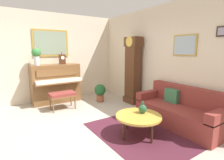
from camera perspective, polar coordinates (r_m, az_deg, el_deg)
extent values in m
cube|color=#B2A899|center=(3.91, -10.49, -16.14)|extent=(6.40, 6.00, 0.10)
cube|color=beige|center=(6.00, -20.75, 6.91)|extent=(0.10, 4.90, 2.80)
cube|color=#B28E3D|center=(5.98, -19.37, 11.31)|extent=(0.03, 1.10, 0.84)
cube|color=gray|center=(5.96, -19.34, 11.31)|extent=(0.01, 0.98, 0.72)
cube|color=beige|center=(4.95, 15.61, 6.65)|extent=(5.30, 0.10, 2.80)
cube|color=#33281E|center=(4.05, 32.57, 13.29)|extent=(0.24, 0.03, 0.20)
cube|color=#998EA8|center=(4.03, 32.47, 13.32)|extent=(0.18, 0.01, 0.14)
cube|color=#B28E3D|center=(4.43, 22.68, 10.42)|extent=(0.60, 0.03, 0.48)
cube|color=#9EB2C1|center=(4.42, 22.56, 10.43)|extent=(0.54, 0.01, 0.42)
cube|color=#4C1E2D|center=(3.68, 8.87, -16.91)|extent=(2.10, 1.50, 0.01)
cube|color=brown|center=(5.80, -17.96, -1.01)|extent=(0.60, 1.44, 1.20)
cube|color=brown|center=(5.37, -16.78, -0.91)|extent=(0.28, 1.38, 0.04)
cube|color=white|center=(5.36, -16.81, -0.28)|extent=(0.26, 1.32, 0.08)
cube|color=brown|center=(5.43, -17.27, 2.39)|extent=(0.03, 1.20, 0.20)
cube|color=brown|center=(5.04, -15.92, -5.08)|extent=(0.42, 0.70, 0.04)
cube|color=maroon|center=(5.03, -15.95, -4.42)|extent=(0.40, 0.68, 0.08)
cylinder|color=brown|center=(4.87, -18.63, -8.21)|extent=(0.04, 0.04, 0.36)
cylinder|color=brown|center=(5.04, -11.98, -7.26)|extent=(0.04, 0.04, 0.36)
cylinder|color=brown|center=(5.17, -19.55, -7.21)|extent=(0.04, 0.04, 0.36)
cylinder|color=brown|center=(5.33, -13.25, -6.36)|extent=(0.04, 0.04, 0.36)
cube|color=#4C2B19|center=(5.56, 6.59, -6.42)|extent=(0.52, 0.34, 0.18)
cube|color=#4C2B19|center=(5.39, 6.76, 1.75)|extent=(0.44, 0.28, 1.78)
cube|color=#4C2B19|center=(5.34, 6.99, 12.32)|extent=(0.52, 0.32, 0.28)
cylinder|color=gold|center=(5.24, 5.66, 12.39)|extent=(0.30, 0.02, 0.30)
cylinder|color=gold|center=(5.35, 6.36, 2.35)|extent=(0.03, 0.03, 0.70)
cube|color=maroon|center=(4.19, 20.75, -10.91)|extent=(1.90, 0.80, 0.42)
cube|color=maroon|center=(4.31, 23.45, -4.80)|extent=(1.90, 0.20, 0.44)
cube|color=maroon|center=(4.63, 12.34, -4.73)|extent=(0.18, 0.80, 0.20)
cube|color=maroon|center=(3.70, 32.00, -9.87)|extent=(0.18, 0.80, 0.20)
cube|color=#38754C|center=(4.36, 18.96, -4.89)|extent=(0.34, 0.12, 0.32)
cylinder|color=gold|center=(3.46, 8.66, -11.60)|extent=(0.88, 0.88, 0.04)
torus|color=#3D2316|center=(3.46, 8.66, -11.60)|extent=(0.88, 0.88, 0.04)
cylinder|color=#3D2316|center=(3.78, 12.76, -13.24)|extent=(0.04, 0.04, 0.37)
cylinder|color=#3D2316|center=(3.31, 12.90, -16.69)|extent=(0.04, 0.04, 0.37)
cylinder|color=#3D2316|center=(3.34, 3.76, -16.26)|extent=(0.04, 0.04, 0.37)
cylinder|color=#3D2316|center=(3.80, 4.85, -12.89)|extent=(0.04, 0.04, 0.37)
cube|color=#4C2B19|center=(5.75, -15.96, 6.53)|extent=(0.12, 0.18, 0.30)
cylinder|color=white|center=(5.69, -15.80, 7.01)|extent=(0.01, 0.11, 0.11)
cone|color=#4C2B19|center=(5.75, -16.06, 8.42)|extent=(0.10, 0.10, 0.08)
cylinder|color=silver|center=(5.58, -23.37, 5.79)|extent=(0.15, 0.15, 0.26)
sphere|color=#387F3D|center=(5.57, -23.55, 8.25)|extent=(0.26, 0.26, 0.26)
cone|color=#D199B7|center=(5.53, -23.79, 9.58)|extent=(0.06, 0.06, 0.16)
cylinder|color=#234C33|center=(3.58, 9.97, -10.47)|extent=(0.09, 0.09, 0.01)
sphere|color=#285638|center=(3.55, 10.00, -9.27)|extent=(0.17, 0.17, 0.17)
cylinder|color=#285638|center=(3.52, 10.06, -7.50)|extent=(0.04, 0.04, 0.08)
cylinder|color=#935138|center=(5.66, -3.89, -5.88)|extent=(0.24, 0.24, 0.22)
sphere|color=#235B2D|center=(5.59, -3.92, -3.22)|extent=(0.36, 0.36, 0.36)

